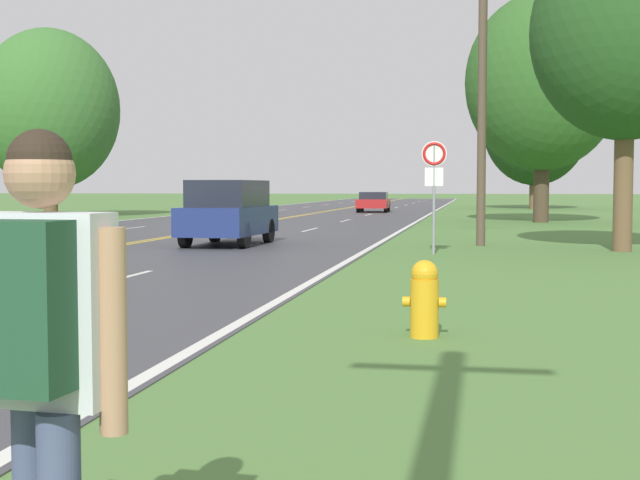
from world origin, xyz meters
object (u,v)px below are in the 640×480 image
Objects in this scene: car_dark_blue_suv_mid_far at (229,211)px; car_red_sedan_distant at (374,201)px; fire_hydrant at (424,298)px; hitchhiker_person at (36,338)px; traffic_sign at (434,169)px; tree_mid_treeline at (536,126)px; tree_right_cluster at (543,82)px; tree_behind_sign at (49,110)px; car_white_hatchback_receding at (235,201)px; tree_left_verge at (626,32)px.

car_red_sedan_distant is (0.28, 32.43, -0.26)m from car_dark_blue_suv_mid_far.
car_dark_blue_suv_mid_far reaches higher than fire_hydrant.
hitchhiker_person is 0.67× the size of traffic_sign.
fire_hydrant is 11.99m from traffic_sign.
tree_mid_treeline reaches higher than hitchhiker_person.
tree_right_cluster reaches higher than car_dark_blue_suv_mid_far.
fire_hydrant is 41.37m from tree_behind_sign.
traffic_sign is 0.27× the size of tree_behind_sign.
hitchhiker_person is 21.71m from car_dark_blue_suv_mid_far.
tree_right_cluster is (-1.25, -25.23, 0.27)m from tree_mid_treeline.
hitchhiker_person is 0.45× the size of car_dark_blue_suv_mid_far.
fire_hydrant is at bearing -87.68° from traffic_sign.
car_white_hatchback_receding is 0.93× the size of car_red_sedan_distant.
traffic_sign reaches higher than car_white_hatchback_receding.
tree_behind_sign is at bearing 30.91° from hitchhiker_person.
traffic_sign is at bearing -158.46° from tree_left_verge.
car_red_sedan_distant is (-5.97, 46.65, 0.25)m from fire_hydrant.
car_dark_blue_suv_mid_far is (-5.33, 21.04, -0.17)m from hitchhiker_person.
hitchhiker_person is 18.71m from traffic_sign.
traffic_sign is 0.72× the size of car_white_hatchback_receding.
tree_left_verge is 11.33m from car_dark_blue_suv_mid_far.
tree_left_verge is 2.02× the size of car_red_sedan_distant.
tree_mid_treeline is 15.89m from car_red_sedan_distant.
car_red_sedan_distant is (-5.49, 34.79, -1.37)m from traffic_sign.
car_white_hatchback_receding is at bearing -3.51° from tree_behind_sign.
tree_left_verge is at bearing -9.75° from hitchhiker_person.
car_red_sedan_distant is (-9.35, 14.68, -5.64)m from tree_right_cluster.
tree_mid_treeline reaches higher than traffic_sign.
tree_mid_treeline is at bearing 132.88° from car_red_sedan_distant.
car_white_hatchback_receding is (10.36, -0.63, -4.82)m from tree_behind_sign.
fire_hydrant is 35.97m from car_white_hatchback_receding.
tree_left_verge is at bearing -38.88° from tree_behind_sign.
fire_hydrant is 0.08× the size of tree_behind_sign.
car_red_sedan_distant is at bearing 98.96° from traffic_sign.
tree_left_verge reaches higher than fire_hydrant.
tree_behind_sign is 20.55m from car_red_sedan_distant.
hitchhiker_person is 0.18× the size of tree_mid_treeline.
tree_right_cluster is 2.75× the size of car_white_hatchback_receding.
tree_right_cluster reaches higher than fire_hydrant.
tree_mid_treeline is at bearing 89.35° from tree_left_verge.
fire_hydrant is 0.08× the size of tree_right_cluster.
tree_mid_treeline is 28.70m from car_white_hatchback_receding.
car_white_hatchback_receding reaches higher than car_red_sedan_distant.
tree_left_verge reaches higher than car_dark_blue_suv_mid_far.
tree_mid_treeline is 1.01× the size of tree_right_cluster.
car_red_sedan_distant reaches higher than fire_hydrant.
tree_mid_treeline is at bearing -34.60° from car_white_hatchback_receding.
tree_right_cluster is at bearing -97.59° from car_white_hatchback_receding.
tree_mid_treeline is (4.63, 57.20, 5.63)m from fire_hydrant.
tree_left_verge is 0.79× the size of tree_mid_treeline.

